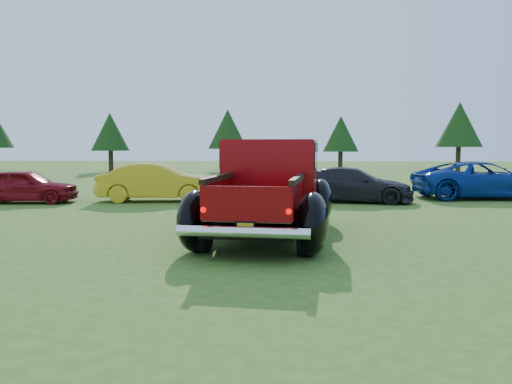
# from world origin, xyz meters

# --- Properties ---
(ground) EXTENTS (120.00, 120.00, 0.00)m
(ground) POSITION_xyz_m (0.00, 0.00, 0.00)
(ground) COLOR #355B1A
(ground) RESTS_ON ground
(tree_west) EXTENTS (2.94, 2.94, 4.60)m
(tree_west) POSITION_xyz_m (-12.00, 29.00, 3.11)
(tree_west) COLOR #332114
(tree_west) RESTS_ON ground
(tree_mid_left) EXTENTS (3.20, 3.20, 5.00)m
(tree_mid_left) POSITION_xyz_m (-3.00, 31.00, 3.38)
(tree_mid_left) COLOR #332114
(tree_mid_left) RESTS_ON ground
(tree_mid_right) EXTENTS (2.82, 2.82, 4.40)m
(tree_mid_right) POSITION_xyz_m (6.00, 30.00, 2.97)
(tree_mid_right) COLOR #332114
(tree_mid_right) RESTS_ON ground
(tree_east) EXTENTS (3.46, 3.46, 5.40)m
(tree_east) POSITION_xyz_m (15.00, 29.50, 3.66)
(tree_east) COLOR #332114
(tree_east) RESTS_ON ground
(pickup_truck) EXTENTS (3.32, 5.96, 2.12)m
(pickup_truck) POSITION_xyz_m (0.61, 1.65, 1.01)
(pickup_truck) COLOR black
(pickup_truck) RESTS_ON ground
(show_car_red) EXTENTS (3.55, 1.56, 1.19)m
(show_car_red) POSITION_xyz_m (-8.00, 7.52, 0.59)
(show_car_red) COLOR maroon
(show_car_red) RESTS_ON ground
(show_car_yellow) EXTENTS (4.27, 1.80, 1.37)m
(show_car_yellow) POSITION_xyz_m (-3.50, 8.17, 0.69)
(show_car_yellow) COLOR gold
(show_car_yellow) RESTS_ON ground
(show_car_grey) EXTENTS (4.49, 2.52, 1.23)m
(show_car_grey) POSITION_xyz_m (3.50, 8.19, 0.61)
(show_car_grey) COLOR black
(show_car_grey) RESTS_ON ground
(show_car_blue) EXTENTS (5.18, 2.58, 1.41)m
(show_car_blue) POSITION_xyz_m (8.63, 9.55, 0.70)
(show_car_blue) COLOR navy
(show_car_blue) RESTS_ON ground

